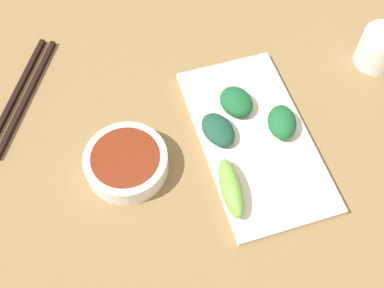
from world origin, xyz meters
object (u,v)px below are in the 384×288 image
Objects in this scene: sauce_bowl at (126,162)px; tea_cup at (380,48)px; serving_plate at (254,139)px; chopsticks at (21,95)px.

tea_cup reaches higher than sauce_bowl.
serving_plate is (0.19, -0.01, -0.01)m from sauce_bowl.
sauce_bowl reaches higher than serving_plate.
sauce_bowl is at bearing -169.94° from tea_cup.
serving_plate is at bearing -2.81° from sauce_bowl.
chopsticks is (-0.13, 0.17, -0.01)m from sauce_bowl.
serving_plate is 1.37× the size of chopsticks.
chopsticks is (-0.32, 0.18, -0.00)m from serving_plate.
chopsticks is 0.58m from tea_cup.
tea_cup is at bearing 10.06° from sauce_bowl.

